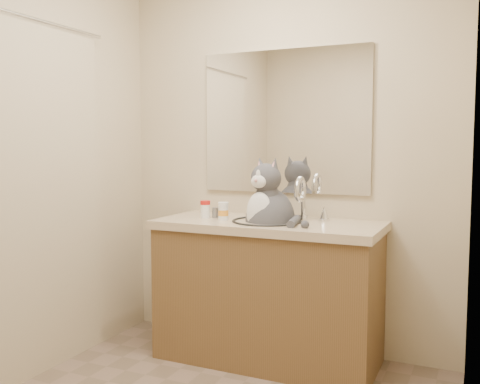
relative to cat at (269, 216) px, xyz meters
The scene contains 8 objects.
room 1.02m from the cat, 90.42° to the right, with size 2.22×2.52×2.42m.
vanity 0.44m from the cat, behind, with size 1.34×0.59×1.12m.
mirror 0.63m from the cat, 91.49° to the left, with size 1.10×0.02×0.90m, color white.
shower_curtain 1.37m from the cat, 140.74° to the right, with size 0.02×1.30×1.93m.
cat is the anchor object (origin of this frame).
pill_bottle_redcap 0.42m from the cat, behind, with size 0.08×0.08×0.11m.
pill_bottle_orange 0.28m from the cat, 167.17° to the right, with size 0.07×0.07×0.11m.
grey_canister 0.36m from the cat, behind, with size 0.05×0.05×0.06m.
Camera 1 is at (1.16, -1.97, 1.30)m, focal length 40.00 mm.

